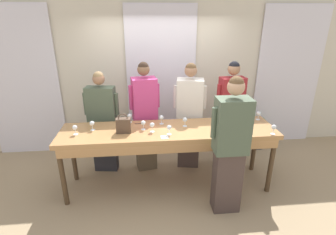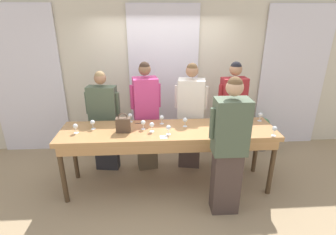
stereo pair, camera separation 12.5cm
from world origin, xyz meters
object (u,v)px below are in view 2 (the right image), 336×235
wine_glass_near_host (143,123)px  guest_pink_top (146,117)px  wine_glass_back_left (75,127)px  guest_striped_shirt (232,114)px  wine_bottle (232,117)px  wine_glass_center_mid (185,120)px  tasting_bar (168,135)px  potted_plant (262,133)px  guest_cream_sweater (190,117)px  wine_glass_center_left (162,118)px  wine_glass_front_mid (152,125)px  host_pouring (229,149)px  wine_glass_front_left (275,129)px  wine_glass_by_bottle (93,123)px  wine_glass_front_right (223,127)px  wine_glass_by_handbag (130,116)px  wine_glass_back_right (215,124)px  wine_glass_center_right (260,115)px  wine_glass_back_mid (169,128)px  guest_olive_jacket (104,122)px  handbag (123,125)px

wine_glass_near_host → guest_pink_top: 0.56m
wine_glass_back_left → guest_striped_shirt: (2.39, 0.62, -0.12)m
wine_bottle → wine_glass_center_mid: 0.71m
tasting_bar → guest_pink_top: 0.67m
wine_glass_center_mid → potted_plant: size_ratio=0.21×
wine_glass_center_mid → guest_cream_sweater: 0.53m
guest_pink_top → guest_striped_shirt: guest_pink_top is taller
wine_glass_center_left → potted_plant: (2.00, 0.89, -0.73)m
wine_glass_front_mid → host_pouring: bearing=-29.0°
wine_glass_front_left → wine_glass_front_mid: (-1.66, 0.24, -0.00)m
wine_glass_center_mid → wine_glass_back_left: same height
guest_striped_shirt → tasting_bar: bearing=-151.9°
wine_glass_by_bottle → guest_striped_shirt: size_ratio=0.08×
wine_glass_back_left → guest_pink_top: bearing=32.7°
wine_glass_front_mid → wine_glass_front_right: bearing=-7.5°
wine_glass_front_left → guest_cream_sweater: 1.35m
wine_glass_center_left → wine_glass_front_mid: bearing=-119.4°
wine_glass_by_handbag → wine_glass_front_left: bearing=-17.4°
wine_glass_front_mid → guest_striped_shirt: (1.33, 0.64, -0.12)m
wine_glass_front_left → wine_glass_back_right: (-0.76, 0.21, -0.00)m
potted_plant → wine_glass_near_host: bearing=-154.8°
wine_glass_near_host → potted_plant: wine_glass_near_host is taller
wine_glass_by_bottle → guest_pink_top: guest_pink_top is taller
wine_bottle → wine_glass_by_bottle: size_ratio=2.40×
wine_glass_front_mid → host_pouring: (0.96, -0.53, -0.12)m
wine_glass_front_mid → wine_glass_center_right: bearing=9.8°
guest_pink_top → wine_glass_center_mid: bearing=-39.9°
host_pouring → wine_glass_by_handbag: bearing=144.7°
tasting_bar → potted_plant: size_ratio=4.79×
wine_bottle → wine_glass_back_mid: 1.01m
wine_glass_back_left → wine_glass_by_handbag: bearing=26.7°
wine_glass_front_right → guest_olive_jacket: size_ratio=0.08×
wine_glass_by_handbag → potted_plant: (2.48, 0.78, -0.73)m
host_pouring → wine_glass_front_mid: bearing=151.0°
wine_glass_front_left → wine_glass_back_left: (-2.71, 0.26, -0.00)m
tasting_bar → wine_bottle: 0.99m
wine_glass_front_right → guest_pink_top: bearing=144.6°
wine_glass_front_left → wine_glass_back_right: size_ratio=1.00×
guest_pink_top → wine_glass_center_right: bearing=-11.0°
tasting_bar → wine_glass_back_right: size_ratio=22.41×
wine_glass_back_right → potted_plant: size_ratio=0.21×
wine_glass_by_bottle → tasting_bar: bearing=-4.9°
tasting_bar → potted_plant: bearing=30.1°
wine_glass_front_mid → wine_glass_center_right: (1.67, 0.29, 0.00)m
guest_pink_top → wine_bottle: bearing=-19.6°
guest_pink_top → wine_glass_back_right: bearing=-33.9°
wine_glass_back_left → wine_glass_back_mid: size_ratio=1.00×
guest_pink_top → potted_plant: guest_pink_top is taller
wine_glass_front_mid → wine_glass_by_bottle: (-0.85, 0.14, 0.00)m
wine_bottle → handbag: (-1.60, -0.16, -0.01)m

